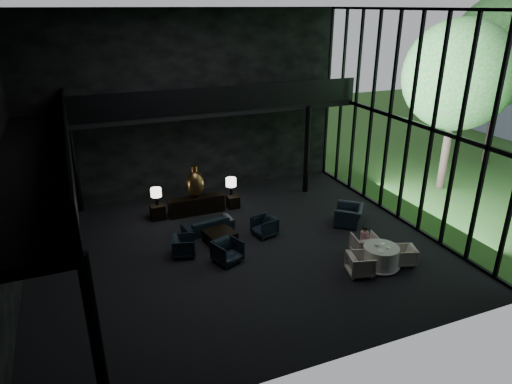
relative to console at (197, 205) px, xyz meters
name	(u,v)px	position (x,y,z in m)	size (l,w,h in m)	color
floor	(238,250)	(0.54, -3.55, -0.37)	(14.00, 12.00, 0.02)	black
ceiling	(234,8)	(0.54, -3.55, 7.63)	(14.00, 12.00, 0.02)	black
wall_back	(189,106)	(0.54, 2.45, 3.63)	(14.00, 0.04, 8.00)	black
wall_front	(334,215)	(0.54, -9.55, 3.63)	(14.00, 0.04, 8.00)	black
curtain_wall	(410,122)	(7.49, -3.55, 3.63)	(0.20, 12.00, 8.00)	black
mezzanine_left	(33,164)	(-5.46, -3.55, 3.63)	(2.00, 12.00, 0.25)	black
mezzanine_back	(218,109)	(1.54, 1.45, 3.63)	(12.00, 2.00, 0.25)	black
railing_left	(68,139)	(-4.46, -3.55, 4.23)	(0.06, 12.00, 1.00)	black
railing_back	(226,99)	(1.54, 0.45, 4.23)	(12.00, 0.06, 1.00)	black
column_sw	(97,344)	(-4.46, -9.25, 1.63)	(0.24, 0.24, 4.00)	black
column_nw	(74,166)	(-4.46, 2.15, 1.63)	(0.24, 0.24, 4.00)	black
column_ne	(307,150)	(5.34, 0.45, 1.63)	(0.24, 0.24, 4.00)	black
tree_near	(458,75)	(11.54, -1.55, 4.87)	(4.80, 4.80, 7.65)	#382D23
tree_far	(507,50)	(16.54, 0.45, 5.62)	(5.60, 5.60, 8.80)	#382D23
console	(197,205)	(0.00, 0.00, 0.00)	(2.30, 0.52, 0.73)	black
bronze_urn	(195,184)	(0.00, 0.08, 0.94)	(0.72, 0.72, 1.34)	olive
side_table_left	(158,212)	(-1.60, 0.11, -0.06)	(0.55, 0.55, 0.61)	black
table_lamp_left	(156,193)	(-1.60, 0.10, 0.76)	(0.43, 0.43, 0.72)	black
side_table_right	(233,202)	(1.60, 0.00, -0.10)	(0.48, 0.48, 0.53)	black
table_lamp_right	(231,183)	(1.60, 0.20, 0.69)	(0.44, 0.44, 0.74)	black
sofa	(208,223)	(-0.03, -1.74, -0.01)	(1.84, 0.54, 0.72)	#232E40
lounge_armchair_west	(184,245)	(-1.33, -3.18, 0.03)	(0.77, 0.72, 0.79)	black
lounge_armchair_east	(264,225)	(1.83, -2.87, 0.06)	(0.84, 0.78, 0.86)	black
lounge_armchair_south	(227,249)	(-0.08, -4.17, 0.11)	(0.93, 0.87, 0.96)	#19253C
window_armchair	(349,211)	(5.29, -3.27, 0.20)	(1.29, 0.84, 1.13)	#162837
coffee_table	(220,237)	(0.10, -2.78, -0.14)	(1.00, 1.00, 0.45)	black
dining_table	(380,258)	(4.49, -6.39, -0.04)	(1.32, 1.32, 0.75)	white
dining_chair_north	(365,243)	(4.49, -5.51, 0.08)	(0.87, 0.81, 0.89)	beige
dining_chair_east	(404,256)	(5.36, -6.54, -0.05)	(0.61, 0.57, 0.63)	silver
dining_chair_west	(361,263)	(3.63, -6.51, 0.05)	(0.81, 0.76, 0.84)	beige
child	(365,235)	(4.48, -5.46, 0.39)	(0.29, 0.29, 0.61)	pink
plate_a	(381,251)	(4.30, -6.61, 0.39)	(0.21, 0.21, 0.01)	white
plate_b	(383,243)	(4.66, -6.21, 0.39)	(0.21, 0.21, 0.01)	white
saucer	(388,248)	(4.67, -6.52, 0.39)	(0.14, 0.14, 0.01)	white
coffee_cup	(388,246)	(4.67, -6.49, 0.42)	(0.07, 0.07, 0.05)	white
cereal_bowl	(377,245)	(4.39, -6.28, 0.43)	(0.17, 0.17, 0.08)	white
cream_pot	(388,248)	(4.60, -6.57, 0.42)	(0.05, 0.05, 0.06)	#99999E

